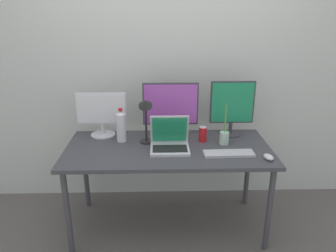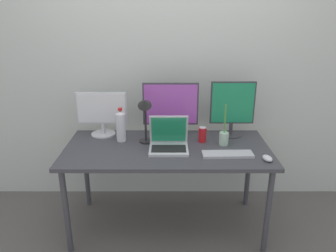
{
  "view_description": "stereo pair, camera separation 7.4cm",
  "coord_description": "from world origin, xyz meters",
  "px_view_note": "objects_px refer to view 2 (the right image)",
  "views": [
    {
      "loc": [
        -0.07,
        -2.39,
        1.79
      ],
      "look_at": [
        0.0,
        0.0,
        0.92
      ],
      "focal_mm": 35.0,
      "sensor_mm": 36.0,
      "label": 1
    },
    {
      "loc": [
        0.01,
        -2.39,
        1.79
      ],
      "look_at": [
        0.0,
        0.0,
        0.92
      ],
      "focal_mm": 35.0,
      "sensor_mm": 36.0,
      "label": 2
    }
  ],
  "objects_px": {
    "monitor_left": "(103,112)",
    "keyboard_main": "(229,154)",
    "bamboo_vase": "(225,137)",
    "mouse_by_keyboard": "(268,158)",
    "monitor_right": "(233,107)",
    "monitor_center": "(172,107)",
    "laptop_silver": "(170,141)",
    "water_bottle": "(122,126)",
    "work_desk": "(168,154)",
    "soda_can_near_keyboard": "(203,135)",
    "desk_lamp": "(146,112)"
  },
  "relations": [
    {
      "from": "monitor_left",
      "to": "desk_lamp",
      "type": "height_order",
      "value": "desk_lamp"
    },
    {
      "from": "monitor_left",
      "to": "soda_can_near_keyboard",
      "type": "bearing_deg",
      "value": -10.64
    },
    {
      "from": "laptop_silver",
      "to": "water_bottle",
      "type": "xyz_separation_m",
      "value": [
        -0.39,
        0.16,
        0.07
      ]
    },
    {
      "from": "work_desk",
      "to": "laptop_silver",
      "type": "distance_m",
      "value": 0.13
    },
    {
      "from": "monitor_left",
      "to": "monitor_right",
      "type": "bearing_deg",
      "value": -0.96
    },
    {
      "from": "work_desk",
      "to": "laptop_silver",
      "type": "bearing_deg",
      "value": -62.93
    },
    {
      "from": "monitor_center",
      "to": "desk_lamp",
      "type": "distance_m",
      "value": 0.29
    },
    {
      "from": "water_bottle",
      "to": "desk_lamp",
      "type": "relative_size",
      "value": 0.7
    },
    {
      "from": "work_desk",
      "to": "water_bottle",
      "type": "xyz_separation_m",
      "value": [
        -0.38,
        0.14,
        0.2
      ]
    },
    {
      "from": "soda_can_near_keyboard",
      "to": "bamboo_vase",
      "type": "bearing_deg",
      "value": -20.71
    },
    {
      "from": "keyboard_main",
      "to": "soda_can_near_keyboard",
      "type": "distance_m",
      "value": 0.32
    },
    {
      "from": "desk_lamp",
      "to": "monitor_left",
      "type": "bearing_deg",
      "value": 151.2
    },
    {
      "from": "bamboo_vase",
      "to": "mouse_by_keyboard",
      "type": "bearing_deg",
      "value": -47.56
    },
    {
      "from": "work_desk",
      "to": "soda_can_near_keyboard",
      "type": "bearing_deg",
      "value": 21.88
    },
    {
      "from": "monitor_center",
      "to": "laptop_silver",
      "type": "xyz_separation_m",
      "value": [
        -0.02,
        -0.29,
        -0.19
      ]
    },
    {
      "from": "bamboo_vase",
      "to": "monitor_center",
      "type": "bearing_deg",
      "value": 153.95
    },
    {
      "from": "monitor_right",
      "to": "water_bottle",
      "type": "xyz_separation_m",
      "value": [
        -0.93,
        -0.12,
        -0.13
      ]
    },
    {
      "from": "monitor_left",
      "to": "soda_can_near_keyboard",
      "type": "xyz_separation_m",
      "value": [
        0.85,
        -0.16,
        -0.14
      ]
    },
    {
      "from": "monitor_right",
      "to": "laptop_silver",
      "type": "bearing_deg",
      "value": -152.33
    },
    {
      "from": "monitor_left",
      "to": "monitor_center",
      "type": "distance_m",
      "value": 0.59
    },
    {
      "from": "water_bottle",
      "to": "bamboo_vase",
      "type": "height_order",
      "value": "bamboo_vase"
    },
    {
      "from": "laptop_silver",
      "to": "mouse_by_keyboard",
      "type": "distance_m",
      "value": 0.75
    },
    {
      "from": "keyboard_main",
      "to": "monitor_left",
      "type": "bearing_deg",
      "value": 155.41
    },
    {
      "from": "bamboo_vase",
      "to": "desk_lamp",
      "type": "distance_m",
      "value": 0.67
    },
    {
      "from": "mouse_by_keyboard",
      "to": "desk_lamp",
      "type": "height_order",
      "value": "desk_lamp"
    },
    {
      "from": "bamboo_vase",
      "to": "soda_can_near_keyboard",
      "type": "bearing_deg",
      "value": 159.29
    },
    {
      "from": "bamboo_vase",
      "to": "laptop_silver",
      "type": "bearing_deg",
      "value": -170.07
    },
    {
      "from": "desk_lamp",
      "to": "laptop_silver",
      "type": "bearing_deg",
      "value": -25.58
    },
    {
      "from": "bamboo_vase",
      "to": "work_desk",
      "type": "bearing_deg",
      "value": -173.35
    },
    {
      "from": "laptop_silver",
      "to": "desk_lamp",
      "type": "height_order",
      "value": "desk_lamp"
    },
    {
      "from": "keyboard_main",
      "to": "water_bottle",
      "type": "relative_size",
      "value": 1.33
    },
    {
      "from": "work_desk",
      "to": "bamboo_vase",
      "type": "relative_size",
      "value": 4.78
    },
    {
      "from": "water_bottle",
      "to": "monitor_right",
      "type": "bearing_deg",
      "value": 7.41
    },
    {
      "from": "monitor_right",
      "to": "soda_can_near_keyboard",
      "type": "relative_size",
      "value": 3.77
    },
    {
      "from": "keyboard_main",
      "to": "desk_lamp",
      "type": "xyz_separation_m",
      "value": [
        -0.63,
        0.22,
        0.26
      ]
    },
    {
      "from": "work_desk",
      "to": "mouse_by_keyboard",
      "type": "height_order",
      "value": "mouse_by_keyboard"
    },
    {
      "from": "mouse_by_keyboard",
      "to": "bamboo_vase",
      "type": "relative_size",
      "value": 0.29
    },
    {
      "from": "laptop_silver",
      "to": "mouse_by_keyboard",
      "type": "height_order",
      "value": "laptop_silver"
    },
    {
      "from": "laptop_silver",
      "to": "soda_can_near_keyboard",
      "type": "distance_m",
      "value": 0.31
    },
    {
      "from": "keyboard_main",
      "to": "soda_can_near_keyboard",
      "type": "relative_size",
      "value": 3.02
    },
    {
      "from": "laptop_silver",
      "to": "desk_lamp",
      "type": "xyz_separation_m",
      "value": [
        -0.19,
        0.09,
        0.21
      ]
    },
    {
      "from": "keyboard_main",
      "to": "soda_can_near_keyboard",
      "type": "bearing_deg",
      "value": 119.73
    },
    {
      "from": "monitor_left",
      "to": "keyboard_main",
      "type": "distance_m",
      "value": 1.12
    },
    {
      "from": "monitor_center",
      "to": "bamboo_vase",
      "type": "bearing_deg",
      "value": -26.05
    },
    {
      "from": "keyboard_main",
      "to": "bamboo_vase",
      "type": "distance_m",
      "value": 0.22
    },
    {
      "from": "monitor_left",
      "to": "bamboo_vase",
      "type": "height_order",
      "value": "monitor_left"
    },
    {
      "from": "water_bottle",
      "to": "soda_can_near_keyboard",
      "type": "xyz_separation_m",
      "value": [
        0.67,
        -0.02,
        -0.07
      ]
    },
    {
      "from": "monitor_center",
      "to": "monitor_right",
      "type": "height_order",
      "value": "monitor_right"
    },
    {
      "from": "keyboard_main",
      "to": "bamboo_vase",
      "type": "xyz_separation_m",
      "value": [
        0.0,
        0.21,
        0.05
      ]
    },
    {
      "from": "work_desk",
      "to": "monitor_right",
      "type": "xyz_separation_m",
      "value": [
        0.55,
        0.26,
        0.32
      ]
    }
  ]
}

